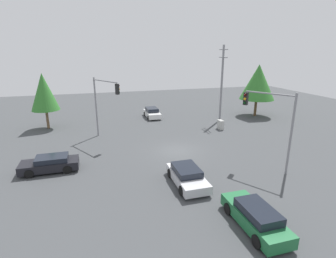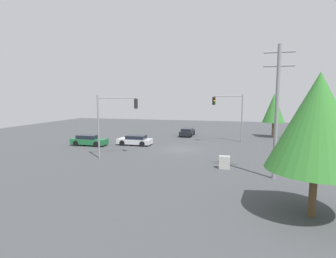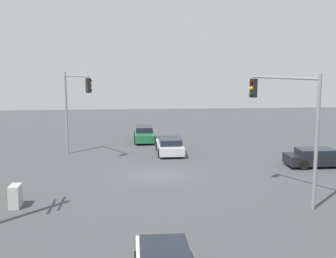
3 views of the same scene
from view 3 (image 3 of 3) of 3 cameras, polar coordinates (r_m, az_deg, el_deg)
name	(u,v)px [view 3 (image 3 of 3)]	position (r m, az deg, el deg)	size (l,w,h in m)	color
ground_plane	(157,175)	(27.47, -1.44, -6.26)	(80.00, 80.00, 0.00)	#424447
sedan_green	(144,134)	(39.29, -3.27, -0.65)	(4.73, 1.84, 1.38)	#1E6638
sedan_dark	(317,158)	(31.41, 19.59, -3.66)	(1.98, 4.49, 1.27)	black
sedan_silver	(170,146)	(33.77, 0.24, -2.28)	(4.48, 2.06, 1.29)	silver
traffic_signal_main	(75,100)	(32.75, -12.52, 3.91)	(3.59, 2.45, 6.50)	gray
traffic_signal_cross	(289,114)	(22.49, 16.12, 1.95)	(4.06, 2.46, 6.69)	gray
electrical_cabinet	(15,196)	(22.74, -19.96, -8.55)	(0.94, 0.50, 1.15)	#B2B2AD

